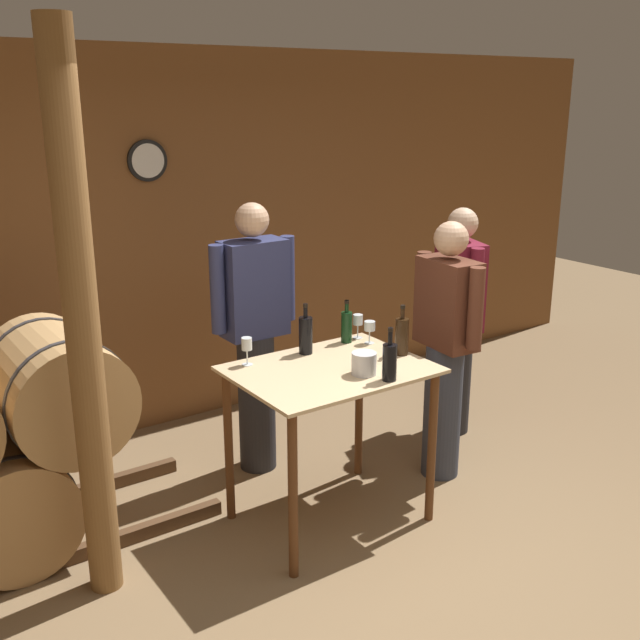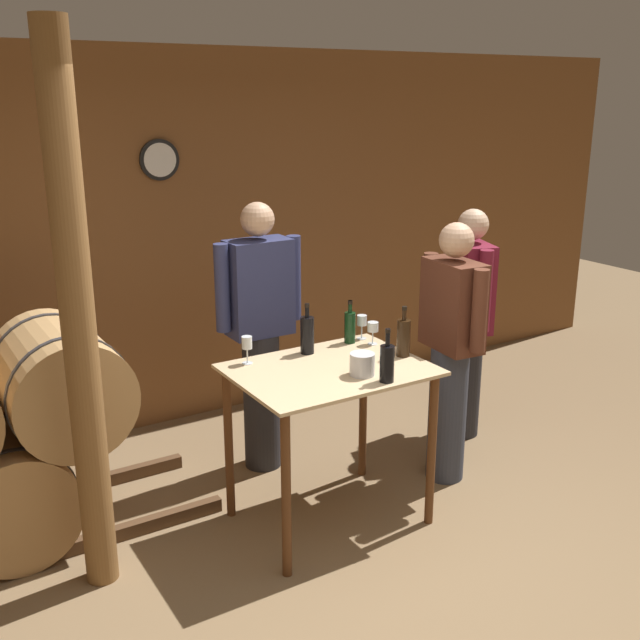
% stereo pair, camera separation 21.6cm
% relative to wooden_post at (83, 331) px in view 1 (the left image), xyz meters
% --- Properties ---
extents(ground_plane, '(14.00, 14.00, 0.00)m').
position_rel_wooden_post_xyz_m(ground_plane, '(1.29, -1.00, -1.35)').
color(ground_plane, brown).
extents(back_wall, '(8.40, 0.08, 2.70)m').
position_rel_wooden_post_xyz_m(back_wall, '(1.29, 1.67, 0.00)').
color(back_wall, brown).
rests_on(back_wall, ground_plane).
extents(tasting_table, '(1.06, 0.79, 0.94)m').
position_rel_wooden_post_xyz_m(tasting_table, '(1.29, -0.14, -0.59)').
color(tasting_table, '#D1B284').
rests_on(tasting_table, ground_plane).
extents(wooden_post, '(0.16, 0.16, 2.70)m').
position_rel_wooden_post_xyz_m(wooden_post, '(0.00, 0.00, 0.00)').
color(wooden_post, brown).
rests_on(wooden_post, ground_plane).
extents(wine_bottle_far_left, '(0.08, 0.08, 0.30)m').
position_rel_wooden_post_xyz_m(wine_bottle_far_left, '(1.31, 0.14, -0.30)').
color(wine_bottle_far_left, black).
rests_on(wine_bottle_far_left, tasting_table).
extents(wine_bottle_left, '(0.08, 0.08, 0.29)m').
position_rel_wooden_post_xyz_m(wine_bottle_left, '(1.43, -0.47, -0.30)').
color(wine_bottle_left, black).
rests_on(wine_bottle_left, tasting_table).
extents(wine_bottle_center, '(0.07, 0.07, 0.26)m').
position_rel_wooden_post_xyz_m(wine_bottle_center, '(1.62, 0.16, -0.31)').
color(wine_bottle_center, black).
rests_on(wine_bottle_center, tasting_table).
extents(wine_bottle_right, '(0.08, 0.08, 0.30)m').
position_rel_wooden_post_xyz_m(wine_bottle_right, '(1.75, -0.20, -0.30)').
color(wine_bottle_right, black).
rests_on(wine_bottle_right, tasting_table).
extents(wine_glass_near_left, '(0.06, 0.06, 0.16)m').
position_rel_wooden_post_xyz_m(wine_glass_near_left, '(0.93, 0.16, -0.30)').
color(wine_glass_near_left, silver).
rests_on(wine_glass_near_left, tasting_table).
extents(wine_glass_near_center, '(0.07, 0.07, 0.14)m').
position_rel_wooden_post_xyz_m(wine_glass_near_center, '(1.72, 0.07, -0.31)').
color(wine_glass_near_center, silver).
rests_on(wine_glass_near_center, tasting_table).
extents(wine_glass_near_right, '(0.06, 0.06, 0.15)m').
position_rel_wooden_post_xyz_m(wine_glass_near_right, '(1.73, 0.19, -0.30)').
color(wine_glass_near_right, silver).
rests_on(wine_glass_near_right, tasting_table).
extents(ice_bucket, '(0.13, 0.13, 0.12)m').
position_rel_wooden_post_xyz_m(ice_bucket, '(1.38, -0.32, -0.35)').
color(ice_bucket, silver).
rests_on(ice_bucket, tasting_table).
extents(person_host, '(0.34, 0.56, 1.64)m').
position_rel_wooden_post_xyz_m(person_host, '(2.72, 0.32, -0.48)').
color(person_host, '#232328').
rests_on(person_host, ground_plane).
extents(person_visitor_with_scarf, '(0.25, 0.59, 1.66)m').
position_rel_wooden_post_xyz_m(person_visitor_with_scarf, '(2.19, -0.11, -0.47)').
color(person_visitor_with_scarf, '#333847').
rests_on(person_visitor_with_scarf, ground_plane).
extents(person_visitor_bearded, '(0.59, 0.24, 1.76)m').
position_rel_wooden_post_xyz_m(person_visitor_bearded, '(1.27, 0.65, -0.42)').
color(person_visitor_bearded, '#232328').
rests_on(person_visitor_bearded, ground_plane).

